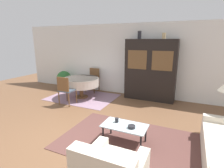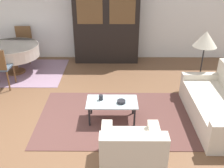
# 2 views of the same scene
# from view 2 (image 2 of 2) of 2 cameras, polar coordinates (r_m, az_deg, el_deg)

# --- Properties ---
(ground_plane) EXTENTS (14.00, 14.00, 0.00)m
(ground_plane) POSITION_cam_2_polar(r_m,az_deg,el_deg) (4.79, -11.86, -9.92)
(ground_plane) COLOR brown
(wall_back) EXTENTS (10.00, 0.06, 2.70)m
(wall_back) POSITION_cam_2_polar(r_m,az_deg,el_deg) (7.57, -7.45, 15.49)
(wall_back) COLOR white
(wall_back) RESTS_ON ground_plane
(area_rug) EXTENTS (2.99, 1.90, 0.01)m
(area_rug) POSITION_cam_2_polar(r_m,az_deg,el_deg) (5.02, 1.39, -7.24)
(area_rug) COLOR brown
(area_rug) RESTS_ON ground_plane
(dining_rug) EXTENTS (2.42, 1.76, 0.01)m
(dining_rug) POSITION_cam_2_polar(r_m,az_deg,el_deg) (7.28, -19.83, 2.47)
(dining_rug) COLOR gray
(dining_rug) RESTS_ON ground_plane
(couch) EXTENTS (0.94, 1.95, 0.86)m
(couch) POSITION_cam_2_polar(r_m,az_deg,el_deg) (5.19, 22.72, -4.52)
(couch) COLOR beige
(couch) RESTS_ON ground_plane
(armchair) EXTENTS (0.85, 0.86, 0.83)m
(armchair) POSITION_cam_2_polar(r_m,az_deg,el_deg) (3.79, 4.22, -14.89)
(armchair) COLOR beige
(armchair) RESTS_ON ground_plane
(coffee_table) EXTENTS (0.93, 0.51, 0.38)m
(coffee_table) POSITION_cam_2_polar(r_m,az_deg,el_deg) (4.77, 0.00, -4.26)
(coffee_table) COLOR black
(coffee_table) RESTS_ON area_rug
(display_cabinet) EXTENTS (1.75, 0.49, 2.13)m
(display_cabinet) POSITION_cam_2_polar(r_m,az_deg,el_deg) (7.29, -1.23, 12.99)
(display_cabinet) COLOR black
(display_cabinet) RESTS_ON ground_plane
(dining_table) EXTENTS (1.32, 1.32, 0.73)m
(dining_table) POSITION_cam_2_polar(r_m,az_deg,el_deg) (7.08, -20.90, 6.75)
(dining_table) COLOR brown
(dining_table) RESTS_ON dining_rug
(dining_chair_far) EXTENTS (0.44, 0.44, 0.95)m
(dining_chair_far) POSITION_cam_2_polar(r_m,az_deg,el_deg) (7.87, -18.76, 8.76)
(dining_chair_far) COLOR brown
(dining_chair_far) RESTS_ON dining_rug
(floor_lamp) EXTENTS (0.50, 0.50, 1.35)m
(floor_lamp) POSITION_cam_2_polar(r_m,az_deg,el_deg) (5.89, 19.70, 8.93)
(floor_lamp) COLOR black
(floor_lamp) RESTS_ON ground_plane
(cup) EXTENTS (0.08, 0.08, 0.09)m
(cup) POSITION_cam_2_polar(r_m,az_deg,el_deg) (4.79, -2.44, -2.95)
(cup) COLOR #232328
(cup) RESTS_ON coffee_table
(bowl) EXTENTS (0.15, 0.15, 0.05)m
(bowl) POSITION_cam_2_polar(r_m,az_deg,el_deg) (4.70, 2.03, -3.86)
(bowl) COLOR #232328
(bowl) RESTS_ON coffee_table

